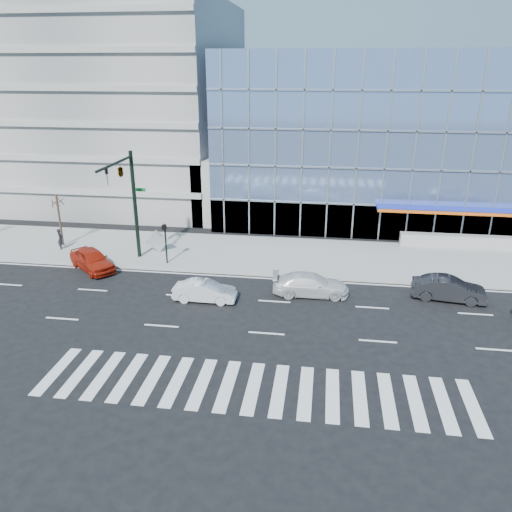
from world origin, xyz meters
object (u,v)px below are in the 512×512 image
Objects in this scene: white_sedan at (205,291)px; pedestrian at (60,239)px; red_sedan at (92,260)px; dark_sedan at (449,289)px; traffic_signal at (125,183)px; white_suv at (311,285)px; ped_signal_post at (165,238)px; street_tree_near at (57,202)px; tilted_panel at (158,241)px.

pedestrian reaches higher than white_sedan.
white_sedan is 9.96m from red_sedan.
red_sedan is at bearing -149.66° from pedestrian.
dark_sedan is at bearing -120.71° from pedestrian.
traffic_signal is 1.66× the size of white_suv.
ped_signal_post reaches higher than pedestrian.
ped_signal_post is 0.71× the size of street_tree_near.
dark_sedan is at bearing -9.27° from ped_signal_post.
street_tree_near is 0.88× the size of white_suv.
pedestrian is 1.27× the size of tilted_panel.
street_tree_near is at bearing 86.16° from dark_sedan.
ped_signal_post is 0.67× the size of dark_sedan.
street_tree_near is 2.92m from pedestrian.
ped_signal_post reaches higher than white_suv.
dark_sedan is at bearing -81.69° from white_sedan.
traffic_signal is 1.79× the size of dark_sedan.
tilted_panel is at bearing 82.97° from dark_sedan.
white_suv is at bearing -13.79° from traffic_signal.
pedestrian is at bearing -71.01° from street_tree_near.
pedestrian is (-9.23, 1.78, -1.16)m from ped_signal_post.
white_suv reaches higher than white_sedan.
ped_signal_post is 11.37m from white_suv.
dark_sedan is at bearing -11.21° from street_tree_near.
ped_signal_post is 9.97m from street_tree_near.
white_sedan is at bearing 105.95° from dark_sedan.
traffic_signal is at bearing -22.71° from street_tree_near.
traffic_signal is at bearing 52.73° from white_sedan.
ped_signal_post is 2.31× the size of tilted_panel.
white_suv is 15.82m from red_sedan.
dark_sedan is 24.31m from red_sedan.
white_suv is at bearing -74.72° from white_sedan.
red_sedan reaches higher than dark_sedan.
tilted_panel is (-1.37, 2.15, -1.08)m from ped_signal_post.
tilted_panel reaches higher than red_sedan.
white_suv is (10.68, -3.61, -1.44)m from ped_signal_post.
dark_sedan is 2.71× the size of pedestrian.
street_tree_near is 29.47m from dark_sedan.
traffic_signal is 1.77× the size of red_sedan.
ped_signal_post is at bearing 88.10° from dark_sedan.
ped_signal_post is 0.76× the size of white_sedan.
ped_signal_post is at bearing 37.48° from white_sedan.
traffic_signal is at bearing 73.23° from white_suv.
street_tree_near is at bearing 163.46° from tilted_panel.
traffic_signal is at bearing -23.58° from red_sedan.
street_tree_near is 2.56× the size of pedestrian.
white_sedan is at bearing -67.37° from tilted_panel.
dark_sedan is at bearing -89.87° from white_suv.
dark_sedan reaches higher than white_sedan.
street_tree_near is 6.82m from red_sedan.
white_sedan is 0.87× the size of red_sedan.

